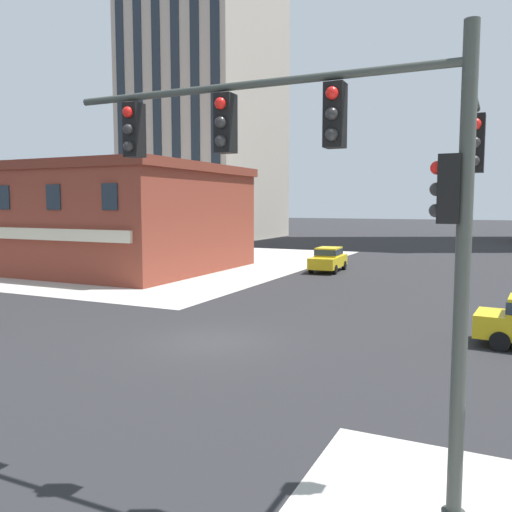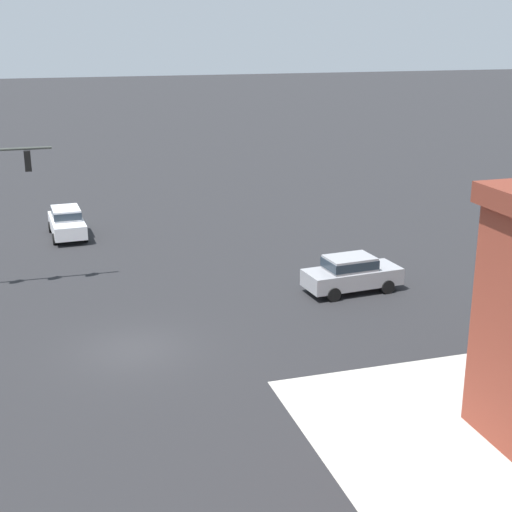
% 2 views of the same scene
% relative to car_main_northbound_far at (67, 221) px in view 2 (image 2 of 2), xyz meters
% --- Properties ---
extents(ground_plane, '(320.00, 320.00, 0.00)m').
position_rel_car_main_northbound_far_xyz_m(ground_plane, '(-1.43, 16.65, -0.92)').
color(ground_plane, '#262628').
extents(car_main_northbound_far, '(2.05, 4.48, 1.68)m').
position_rel_car_main_northbound_far_xyz_m(car_main_northbound_far, '(0.00, 0.00, 0.00)').
color(car_main_northbound_far, silver).
rests_on(car_main_northbound_far, ground).
extents(car_main_southbound_far, '(4.53, 2.17, 1.68)m').
position_rel_car_main_northbound_far_xyz_m(car_main_southbound_far, '(-11.81, 13.22, 0.00)').
color(car_main_southbound_far, '#99999E').
rests_on(car_main_southbound_far, ground).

